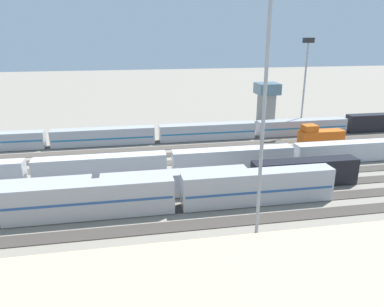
{
  "coord_description": "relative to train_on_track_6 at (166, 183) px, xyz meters",
  "views": [
    {
      "loc": [
        10.34,
        62.72,
        24.44
      ],
      "look_at": [
        -1.73,
        -2.75,
        2.5
      ],
      "focal_mm": 34.34,
      "sensor_mm": 36.0,
      "label": 1
    }
  ],
  "objects": [
    {
      "name": "ground_plane",
      "position": [
        -4.79,
        -10.0,
        -2.11
      ],
      "size": [
        400.0,
        400.0,
        0.0
      ],
      "primitive_type": "plane",
      "color": "gray"
    },
    {
      "name": "track_bed_3",
      "position": [
        -4.79,
        -15.0,
        -2.05
      ],
      "size": [
        140.0,
        2.8,
        0.12
      ],
      "primitive_type": "cube",
      "color": "#4C443D",
      "rests_on": "ground_plane"
    },
    {
      "name": "track_bed_0",
      "position": [
        -4.79,
        -30.0,
        -2.05
      ],
      "size": [
        140.0,
        2.8,
        0.12
      ],
      "primitive_type": "cube",
      "color": "#4C443D",
      "rests_on": "ground_plane"
    },
    {
      "name": "track_bed_4",
      "position": [
        -4.79,
        -10.0,
        -2.05
      ],
      "size": [
        140.0,
        2.8,
        0.12
      ],
      "primitive_type": "cube",
      "color": "#4C443D",
      "rests_on": "ground_plane"
    },
    {
      "name": "track_bed_5",
      "position": [
        -4.79,
        -5.0,
        -2.05
      ],
      "size": [
        140.0,
        2.8,
        0.12
      ],
      "primitive_type": "cube",
      "color": "#3D3833",
      "rests_on": "ground_plane"
    },
    {
      "name": "track_bed_8",
      "position": [
        -4.79,
        10.0,
        -2.05
      ],
      "size": [
        140.0,
        2.8,
        0.12
      ],
      "primitive_type": "cube",
      "color": "#3D3833",
      "rests_on": "ground_plane"
    },
    {
      "name": "control_tower",
      "position": [
        -33.46,
        -43.86,
        4.55
      ],
      "size": [
        6.0,
        6.0,
        11.26
      ],
      "color": "gray",
      "rests_on": "ground_plane"
    },
    {
      "name": "train_on_track_2",
      "position": [
        -37.05,
        -20.0,
        0.04
      ],
      "size": [
        10.0,
        3.0,
        5.0
      ],
      "color": "#D85914",
      "rests_on": "ground_plane"
    },
    {
      "name": "light_mast_1",
      "position": [
        -10.1,
        13.4,
        17.95
      ],
      "size": [
        2.8,
        0.7,
        32.26
      ],
      "color": "#9EA0A5",
      "rests_on": "ground_plane"
    },
    {
      "name": "train_on_track_7",
      "position": [
        10.96,
        5.0,
        0.5
      ],
      "size": [
        71.4,
        3.06,
        5.0
      ],
      "color": "#A8AAB2",
      "rests_on": "ground_plane"
    },
    {
      "name": "track_bed_7",
      "position": [
        -4.79,
        5.0,
        -2.05
      ],
      "size": [
        140.0,
        2.8,
        0.12
      ],
      "primitive_type": "cube",
      "color": "#3D3833",
      "rests_on": "ground_plane"
    },
    {
      "name": "train_on_track_6",
      "position": [
        0.0,
        0.0,
        0.0
      ],
      "size": [
        66.4,
        3.0,
        4.4
      ],
      "color": "black",
      "rests_on": "ground_plane"
    },
    {
      "name": "track_bed_2",
      "position": [
        -4.79,
        -20.0,
        -2.05
      ],
      "size": [
        140.0,
        2.8,
        0.12
      ],
      "primitive_type": "cube",
      "color": "#3D3833",
      "rests_on": "ground_plane"
    },
    {
      "name": "light_mast_0",
      "position": [
        -38.34,
        -32.09,
        13.1
      ],
      "size": [
        2.8,
        0.7,
        23.35
      ],
      "color": "#9EA0A5",
      "rests_on": "ground_plane"
    },
    {
      "name": "track_bed_1",
      "position": [
        -4.79,
        -25.0,
        -2.05
      ],
      "size": [
        140.0,
        2.8,
        0.12
      ],
      "primitive_type": "cube",
      "color": "#4C443D",
      "rests_on": "ground_plane"
    },
    {
      "name": "train_on_track_4",
      "position": [
        -1.76,
        -10.0,
        -0.09
      ],
      "size": [
        95.6,
        3.0,
        3.8
      ],
      "color": "silver",
      "rests_on": "ground_plane"
    },
    {
      "name": "train_on_track_0",
      "position": [
        -11.29,
        -30.0,
        -0.04
      ],
      "size": [
        114.8,
        3.06,
        4.4
      ],
      "color": "black",
      "rests_on": "ground_plane"
    },
    {
      "name": "track_bed_6",
      "position": [
        -4.79,
        0.0,
        -2.05
      ],
      "size": [
        140.0,
        2.8,
        0.12
      ],
      "primitive_type": "cube",
      "color": "#3D3833",
      "rests_on": "ground_plane"
    }
  ]
}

